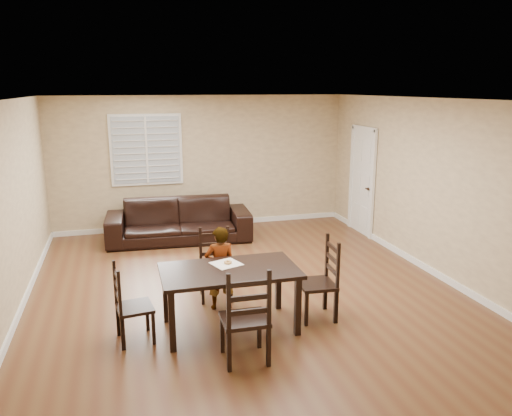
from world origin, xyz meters
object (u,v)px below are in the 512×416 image
Objects in this scene: donut at (228,262)px; chair_right at (326,282)px; chair_near at (215,265)px; chair_far at (247,323)px; dining_table at (230,276)px; chair_left at (124,307)px; child at (220,268)px; sofa at (179,220)px.

chair_right is at bearing -9.17° from donut.
chair_far reaches higher than chair_near.
chair_near reaches higher than dining_table.
chair_left is at bearing -133.65° from chair_near.
chair_far is 1.51m from chair_right.
child reaches higher than dining_table.
chair_far is (-0.01, -0.87, -0.18)m from dining_table.
chair_right is at bearing -144.16° from chair_far.
chair_right is 0.39× the size of sofa.
chair_right reaches higher than dining_table.
dining_table is 16.83× the size of donut.
child is at bearing 92.59° from donut.
chair_near is at bearing -57.56° from chair_left.
chair_left is 0.90× the size of chair_right.
chair_right is at bearing -97.53° from chair_left.
dining_table is at bearing -96.98° from chair_left.
chair_right reaches higher than sofa.
sofa is (1.07, 3.76, -0.03)m from chair_left.
chair_left is (-1.22, 0.86, -0.06)m from chair_far.
chair_far is at bearing -90.17° from dining_table.
chair_far reaches higher than dining_table.
chair_left is (-1.24, -1.04, -0.02)m from chair_near.
chair_near is at bearing -92.71° from child.
chair_right is at bearing 153.28° from child.
chair_far is 1.46m from child.
dining_table is at bearing -96.61° from donut.
dining_table is 1.26m from chair_right.
chair_far reaches higher than chair_left.
chair_left reaches higher than donut.
chair_left is 9.68× the size of donut.
chair_right is at bearing -34.00° from chair_near.
child is at bearing -85.44° from chair_near.
chair_far is at bearing -132.61° from chair_left.
chair_right is 10.79× the size of donut.
dining_table is 0.89m from chair_far.
chair_near is 0.46m from child.
chair_right reaches higher than chair_near.
chair_near is 1.90m from chair_far.
chair_near is 1.05× the size of chair_left.
child is 0.42× the size of sofa.
donut is 0.04× the size of sofa.
sofa is (-0.15, 4.62, -0.10)m from chair_far.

